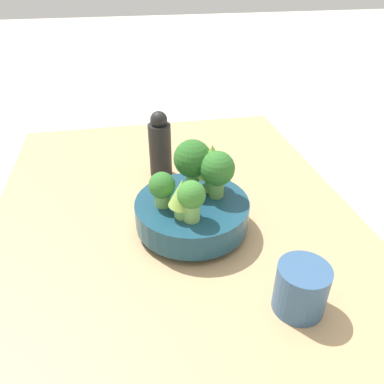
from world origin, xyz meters
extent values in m
plane|color=beige|center=(0.00, 0.00, 0.00)|extent=(6.00, 6.00, 0.00)
cube|color=tan|center=(0.00, 0.00, 0.02)|extent=(1.00, 0.70, 0.04)
cylinder|color=navy|center=(-0.01, -0.02, 0.05)|extent=(0.09, 0.09, 0.01)
cylinder|color=navy|center=(-0.01, -0.02, 0.08)|extent=(0.20, 0.20, 0.05)
cylinder|color=#6BA34C|center=(-0.01, 0.03, 0.12)|extent=(0.03, 0.03, 0.02)
sphere|color=#2D6B28|center=(-0.01, 0.03, 0.15)|extent=(0.05, 0.05, 0.05)
cylinder|color=#6BA34C|center=(0.03, -0.03, 0.12)|extent=(0.02, 0.02, 0.04)
sphere|color=#286023|center=(0.03, -0.03, 0.17)|extent=(0.07, 0.07, 0.07)
cylinder|color=#609347|center=(0.00, -0.07, 0.12)|extent=(0.03, 0.03, 0.04)
sphere|color=#2D6B28|center=(0.00, -0.07, 0.16)|extent=(0.06, 0.06, 0.06)
cylinder|color=#7AB256|center=(-0.06, -0.01, 0.12)|extent=(0.03, 0.03, 0.03)
sphere|color=#387A2D|center=(-0.06, -0.01, 0.15)|extent=(0.05, 0.05, 0.05)
cylinder|color=#6BA34C|center=(0.02, -0.07, 0.12)|extent=(0.02, 0.02, 0.03)
cone|color=#84AD47|center=(0.02, -0.07, 0.17)|extent=(0.06, 0.06, 0.06)
cylinder|color=#7AB256|center=(-0.05, 0.00, 0.12)|extent=(0.03, 0.03, 0.02)
cone|color=#84AD47|center=(-0.05, 0.00, 0.15)|extent=(0.05, 0.05, 0.05)
cylinder|color=#33567F|center=(-0.22, -0.14, 0.08)|extent=(0.07, 0.07, 0.08)
cylinder|color=black|center=(0.20, 0.01, 0.11)|extent=(0.05, 0.05, 0.12)
sphere|color=black|center=(0.20, 0.01, 0.18)|extent=(0.04, 0.04, 0.04)
camera|label=1|loc=(-0.55, 0.08, 0.48)|focal=35.00mm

